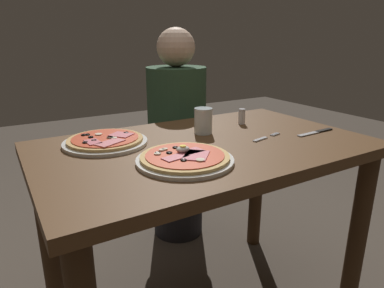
% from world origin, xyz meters
% --- Properties ---
extents(dining_table, '(1.19, 0.73, 0.77)m').
position_xyz_m(dining_table, '(0.00, 0.00, 0.63)').
color(dining_table, brown).
rests_on(dining_table, ground).
extents(pizza_foreground, '(0.30, 0.30, 0.05)m').
position_xyz_m(pizza_foreground, '(-0.16, -0.13, 0.78)').
color(pizza_foreground, white).
rests_on(pizza_foreground, dining_table).
extents(pizza_across_left, '(0.30, 0.30, 0.03)m').
position_xyz_m(pizza_across_left, '(-0.31, 0.17, 0.78)').
color(pizza_across_left, white).
rests_on(pizza_across_left, dining_table).
extents(water_glass_near, '(0.07, 0.07, 0.10)m').
position_xyz_m(water_glass_near, '(0.06, 0.12, 0.81)').
color(water_glass_near, silver).
rests_on(water_glass_near, dining_table).
extents(fork, '(0.16, 0.05, 0.00)m').
position_xyz_m(fork, '(0.22, -0.07, 0.77)').
color(fork, silver).
rests_on(fork, dining_table).
extents(knife, '(0.20, 0.03, 0.01)m').
position_xyz_m(knife, '(0.46, -0.11, 0.77)').
color(knife, silver).
rests_on(knife, dining_table).
extents(salt_shaker, '(0.03, 0.03, 0.07)m').
position_xyz_m(salt_shaker, '(0.29, 0.16, 0.80)').
color(salt_shaker, white).
rests_on(salt_shaker, dining_table).
extents(diner_person, '(0.32, 0.32, 1.18)m').
position_xyz_m(diner_person, '(0.22, 0.63, 0.56)').
color(diner_person, black).
rests_on(diner_person, ground).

